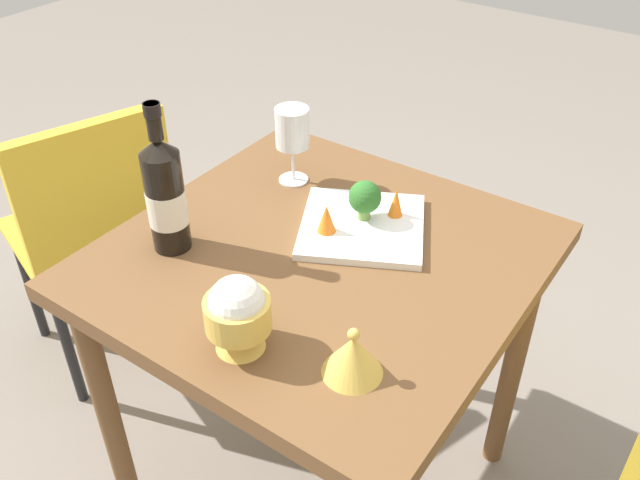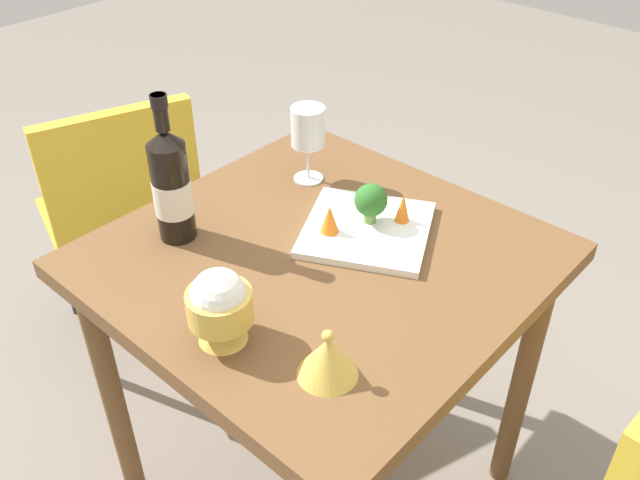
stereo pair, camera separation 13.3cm
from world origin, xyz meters
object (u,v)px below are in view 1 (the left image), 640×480
object	(u,v)px
broccoli_floret	(365,198)
rice_bowl	(238,313)
carrot_garnish_left	(396,202)
chair_near_window	(96,222)
wine_bottle	(165,195)
wine_glass	(292,130)
carrot_garnish_right	(326,218)
serving_plate	(362,226)
rice_bowl_lid	(353,355)

from	to	relation	value
broccoli_floret	rice_bowl	bearing A→B (deg)	2.89
broccoli_floret	carrot_garnish_left	size ratio (longest dim) A/B	1.37
chair_near_window	wine_bottle	distance (m)	0.63
wine_glass	carrot_garnish_right	xyz separation A→B (m)	(0.14, 0.19, -0.08)
broccoli_floret	wine_bottle	bearing A→B (deg)	-43.97
serving_plate	carrot_garnish_left	world-z (taller)	carrot_garnish_left
wine_bottle	carrot_garnish_left	xyz separation A→B (m)	(-0.33, 0.32, -0.07)
rice_bowl	carrot_garnish_left	xyz separation A→B (m)	(-0.47, 0.03, -0.03)
carrot_garnish_right	wine_glass	bearing A→B (deg)	-126.76
carrot_garnish_left	serving_plate	bearing A→B (deg)	-31.61
wine_bottle	carrot_garnish_left	world-z (taller)	wine_bottle
rice_bowl	broccoli_floret	size ratio (longest dim) A/B	1.65
carrot_garnish_left	wine_bottle	bearing A→B (deg)	-44.15
wine_bottle	carrot_garnish_right	bearing A→B (deg)	130.36
wine_bottle	rice_bowl	world-z (taller)	wine_bottle
rice_bowl_lid	carrot_garnish_left	world-z (taller)	rice_bowl_lid
wine_bottle	carrot_garnish_right	xyz separation A→B (m)	(-0.20, 0.24, -0.07)
rice_bowl	carrot_garnish_right	distance (m)	0.34
rice_bowl_lid	carrot_garnish_left	size ratio (longest dim) A/B	1.60
serving_plate	carrot_garnish_right	size ratio (longest dim) A/B	5.53
carrot_garnish_left	broccoli_floret	bearing A→B (deg)	-45.17
wine_glass	carrot_garnish_right	size ratio (longest dim) A/B	2.94
rice_bowl_lid	broccoli_floret	world-z (taller)	broccoli_floret
broccoli_floret	carrot_garnish_right	world-z (taller)	broccoli_floret
rice_bowl_lid	carrot_garnish_right	xyz separation A→B (m)	(-0.28, -0.24, 0.01)
carrot_garnish_left	carrot_garnish_right	bearing A→B (deg)	-33.18
wine_bottle	wine_glass	world-z (taller)	wine_bottle
wine_glass	rice_bowl	world-z (taller)	wine_glass
wine_glass	carrot_garnish_right	world-z (taller)	wine_glass
serving_plate	broccoli_floret	bearing A→B (deg)	-158.39
wine_bottle	broccoli_floret	world-z (taller)	wine_bottle
chair_near_window	serving_plate	distance (m)	0.82
wine_bottle	wine_glass	distance (m)	0.34
serving_plate	carrot_garnish_right	world-z (taller)	carrot_garnish_right
carrot_garnish_left	carrot_garnish_right	xyz separation A→B (m)	(0.13, -0.09, -0.00)
rice_bowl	rice_bowl_lid	size ratio (longest dim) A/B	1.42
chair_near_window	rice_bowl	distance (m)	0.90
broccoli_floret	serving_plate	bearing A→B (deg)	21.61
wine_bottle	serving_plate	world-z (taller)	wine_bottle
wine_glass	chair_near_window	bearing A→B (deg)	-71.57
rice_bowl	rice_bowl_lid	world-z (taller)	rice_bowl
wine_bottle	serving_plate	xyz separation A→B (m)	(-0.27, 0.28, -0.11)
rice_bowl_lid	rice_bowl	bearing A→B (deg)	-72.44
serving_plate	chair_near_window	bearing A→B (deg)	-82.39
wine_bottle	broccoli_floret	bearing A→B (deg)	136.03
rice_bowl	serving_plate	distance (m)	0.41
wine_bottle	rice_bowl_lid	xyz separation A→B (m)	(0.08, 0.48, -0.08)
rice_bowl	wine_glass	bearing A→B (deg)	-152.62
wine_bottle	carrot_garnish_right	world-z (taller)	wine_bottle
broccoli_floret	carrot_garnish_left	xyz separation A→B (m)	(-0.05, 0.05, -0.02)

